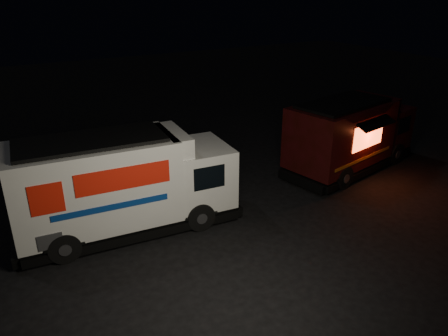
% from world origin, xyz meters
% --- Properties ---
extents(ground, '(80.00, 80.00, 0.00)m').
position_xyz_m(ground, '(0.00, 0.00, 0.00)').
color(ground, black).
rests_on(ground, ground).
extents(white_truck, '(8.05, 3.33, 3.56)m').
position_xyz_m(white_truck, '(-3.39, 2.33, 1.78)').
color(white_truck, silver).
rests_on(white_truck, ground).
extents(red_truck, '(7.64, 4.02, 3.38)m').
position_xyz_m(red_truck, '(7.47, 2.49, 1.69)').
color(red_truck, '#3A0A0E').
rests_on(red_truck, ground).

